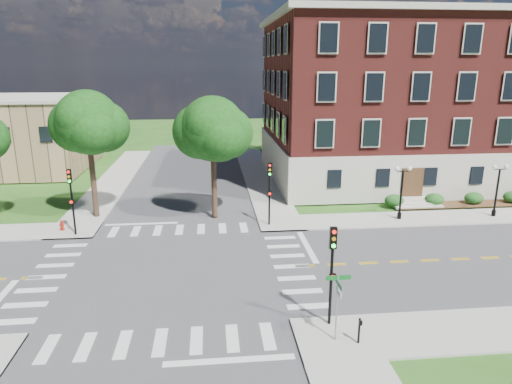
{
  "coord_description": "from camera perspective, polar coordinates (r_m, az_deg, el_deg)",
  "views": [
    {
      "loc": [
        2.44,
        -25.17,
        11.84
      ],
      "look_at": [
        5.58,
        5.67,
        3.2
      ],
      "focal_mm": 32.0,
      "sensor_mm": 36.0,
      "label": 1
    }
  ],
  "objects": [
    {
      "name": "main_building",
      "position": [
        51.98,
        19.06,
        10.88
      ],
      "size": [
        30.6,
        22.4,
        16.5
      ],
      "color": "#BEB6A7",
      "rests_on": "ground"
    },
    {
      "name": "road_ew",
      "position": [
        27.92,
        -10.42,
        -9.78
      ],
      "size": [
        90.0,
        12.0,
        0.01
      ],
      "primitive_type": "cube",
      "color": "#3D3D3F",
      "rests_on": "ground"
    },
    {
      "name": "fire_hydrant",
      "position": [
        36.5,
        -23.09,
        -3.88
      ],
      "size": [
        0.35,
        0.35,
        0.75
      ],
      "color": "#98190B",
      "rests_on": "ground"
    },
    {
      "name": "crosswalk_east",
      "position": [
        28.22,
        4.5,
        -9.28
      ],
      "size": [
        2.2,
        10.2,
        0.02
      ],
      "primitive_type": null,
      "color": "silver",
      "rests_on": "ground"
    },
    {
      "name": "traffic_signal_ne",
      "position": [
        33.96,
        1.69,
        0.8
      ],
      "size": [
        0.35,
        0.39,
        4.8
      ],
      "color": "black",
      "rests_on": "ground"
    },
    {
      "name": "street_sign_pole",
      "position": [
        20.4,
        10.16,
        -12.55
      ],
      "size": [
        1.1,
        1.1,
        3.1
      ],
      "color": "gray",
      "rests_on": "ground"
    },
    {
      "name": "sidewalk_ne",
      "position": [
        44.16,
        11.44,
        -0.22
      ],
      "size": [
        34.0,
        34.0,
        0.12
      ],
      "color": "#9E9B93",
      "rests_on": "ground"
    },
    {
      "name": "traffic_signal_se",
      "position": [
        21.14,
        9.48,
        -8.81
      ],
      "size": [
        0.34,
        0.37,
        4.8
      ],
      "color": "black",
      "rests_on": "ground"
    },
    {
      "name": "stop_bar_east",
      "position": [
        31.21,
        6.44,
        -6.82
      ],
      "size": [
        0.4,
        5.5,
        0.0
      ],
      "primitive_type": "cube",
      "color": "silver",
      "rests_on": "ground"
    },
    {
      "name": "tree_d",
      "position": [
        35.22,
        -5.43,
        7.82
      ],
      "size": [
        5.0,
        5.0,
        9.55
      ],
      "color": "black",
      "rests_on": "ground"
    },
    {
      "name": "road_ns",
      "position": [
        27.92,
        -10.42,
        -9.78
      ],
      "size": [
        12.0,
        90.0,
        0.01
      ],
      "primitive_type": "cube",
      "color": "#3D3D3F",
      "rests_on": "ground"
    },
    {
      "name": "tree_c",
      "position": [
        37.37,
        -20.3,
        8.11
      ],
      "size": [
        4.92,
        4.92,
        9.99
      ],
      "color": "black",
      "rests_on": "ground"
    },
    {
      "name": "traffic_signal_nw",
      "position": [
        34.42,
        -22.1,
        -0.16
      ],
      "size": [
        0.35,
        0.4,
        4.8
      ],
      "color": "black",
      "rests_on": "ground"
    },
    {
      "name": "sidewalk_nw",
      "position": [
        45.83,
        -28.45,
        -1.25
      ],
      "size": [
        34.0,
        34.0,
        0.12
      ],
      "color": "#9E9B93",
      "rests_on": "ground"
    },
    {
      "name": "shrub_row",
      "position": [
        45.14,
        27.44,
        -1.44
      ],
      "size": [
        18.0,
        2.0,
        1.3
      ],
      "primitive_type": null,
      "color": "#194C1A",
      "rests_on": "ground"
    },
    {
      "name": "twin_lamp_east",
      "position": [
        40.88,
        27.94,
        0.55
      ],
      "size": [
        1.36,
        0.36,
        4.23
      ],
      "color": "black",
      "rests_on": "ground"
    },
    {
      "name": "twin_lamp_west",
      "position": [
        37.22,
        17.74,
        0.31
      ],
      "size": [
        1.36,
        0.36,
        4.23
      ],
      "color": "black",
      "rests_on": "ground"
    },
    {
      "name": "push_button_post",
      "position": [
        21.1,
        12.79,
        -16.4
      ],
      "size": [
        0.14,
        0.21,
        1.2
      ],
      "color": "black",
      "rests_on": "ground"
    },
    {
      "name": "ground",
      "position": [
        27.93,
        -10.42,
        -9.79
      ],
      "size": [
        160.0,
        160.0,
        0.0
      ],
      "primitive_type": "plane",
      "color": "#245217",
      "rests_on": "ground"
    }
  ]
}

